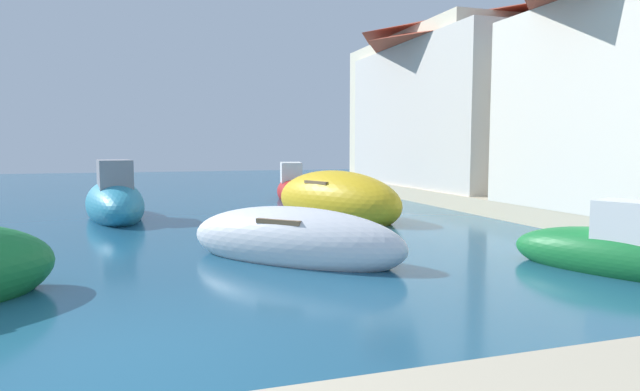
% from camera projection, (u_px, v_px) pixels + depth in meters
% --- Properties ---
extents(ground, '(80.00, 80.00, 0.00)m').
position_uv_depth(ground, '(100.00, 367.00, 5.15)').
color(ground, '#1E5170').
extents(quay_promenade, '(44.00, 32.00, 0.50)m').
position_uv_depth(quay_promenade, '(510.00, 310.00, 6.11)').
color(quay_promenade, beige).
rests_on(quay_promenade, ground).
extents(moored_boat_1, '(4.07, 4.10, 1.27)m').
position_uv_depth(moored_boat_1, '(293.00, 241.00, 9.93)').
color(moored_boat_1, white).
rests_on(moored_boat_1, ground).
extents(moored_boat_3, '(2.17, 5.17, 2.01)m').
position_uv_depth(moored_boat_3, '(115.00, 201.00, 15.81)').
color(moored_boat_3, teal).
rests_on(moored_boat_3, ground).
extents(moored_boat_5, '(1.84, 3.75, 1.66)m').
position_uv_depth(moored_boat_5, '(291.00, 188.00, 21.52)').
color(moored_boat_5, '#B21E1E').
rests_on(moored_boat_5, ground).
extents(moored_boat_7, '(2.33, 3.56, 1.42)m').
position_uv_depth(moored_boat_7, '(617.00, 252.00, 8.93)').
color(moored_boat_7, '#197233').
rests_on(moored_boat_7, ground).
extents(moored_boat_8, '(3.54, 5.26, 1.78)m').
position_uv_depth(moored_boat_8, '(336.00, 201.00, 15.71)').
color(moored_boat_8, gold).
rests_on(moored_boat_8, ground).
extents(waterfront_building_annex, '(6.16, 10.24, 6.58)m').
position_uv_depth(waterfront_building_annex, '(466.00, 102.00, 22.09)').
color(waterfront_building_annex, beige).
rests_on(waterfront_building_annex, quay_promenade).
extents(waterfront_building_far, '(5.79, 10.12, 7.07)m').
position_uv_depth(waterfront_building_far, '(450.00, 99.00, 23.20)').
color(waterfront_building_far, beige).
rests_on(waterfront_building_far, quay_promenade).
extents(quayside_tree, '(2.50, 2.50, 3.97)m').
position_uv_depth(quayside_tree, '(521.00, 117.00, 21.05)').
color(quayside_tree, brown).
rests_on(quayside_tree, quay_promenade).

